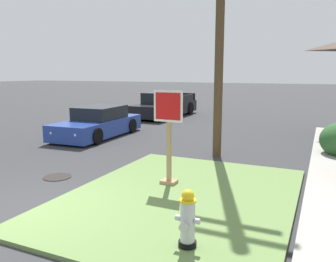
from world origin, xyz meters
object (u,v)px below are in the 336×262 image
fire_hydrant (188,220)px  parked_sedan_blue (98,123)px  manhole_cover (57,177)px  pickup_truck_black (165,106)px  stop_sign (169,139)px

fire_hydrant → parked_sedan_blue: 9.86m
manhole_cover → pickup_truck_black: size_ratio=0.13×
parked_sedan_blue → fire_hydrant: bearing=-46.4°
fire_hydrant → pickup_truck_black: (-6.98, 14.08, 0.12)m
fire_hydrant → pickup_truck_black: pickup_truck_black is taller
stop_sign → parked_sedan_blue: 7.07m
manhole_cover → pickup_truck_black: (-2.62, 12.06, 0.61)m
stop_sign → parked_sedan_blue: size_ratio=0.48×
fire_hydrant → stop_sign: stop_sign is taller
fire_hydrant → manhole_cover: fire_hydrant is taller
stop_sign → manhole_cover: (-2.90, -0.52, -1.13)m
stop_sign → pickup_truck_black: bearing=115.6°
stop_sign → pickup_truck_black: (-5.52, 11.53, -0.52)m
fire_hydrant → stop_sign: size_ratio=0.41×
manhole_cover → pickup_truck_black: pickup_truck_black is taller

